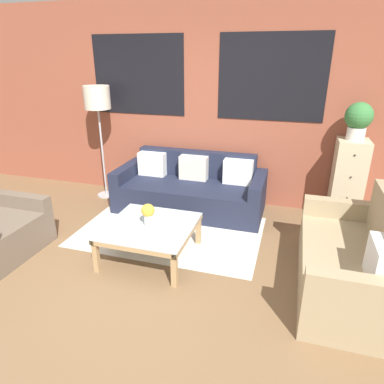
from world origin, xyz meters
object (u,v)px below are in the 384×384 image
object	(u,v)px
couch_dark	(191,190)
floor_lamp	(97,102)
potted_plant	(358,119)
coffee_table	(150,230)
drawer_cabinet	(347,182)
flower_vase	(148,213)
settee_vintage	(353,263)

from	to	relation	value
couch_dark	floor_lamp	distance (m)	1.84
potted_plant	coffee_table	bearing A→B (deg)	-143.48
drawer_cabinet	flower_vase	xyz separation A→B (m)	(-2.11, -1.55, -0.03)
couch_dark	floor_lamp	bearing A→B (deg)	176.62
settee_vintage	floor_lamp	world-z (taller)	floor_lamp
settee_vintage	coffee_table	bearing A→B (deg)	179.59
coffee_table	drawer_cabinet	distance (m)	2.62
couch_dark	drawer_cabinet	bearing A→B (deg)	5.61
settee_vintage	floor_lamp	bearing A→B (deg)	156.91
floor_lamp	potted_plant	distance (m)	3.48
settee_vintage	potted_plant	bearing A→B (deg)	87.10
coffee_table	drawer_cabinet	world-z (taller)	drawer_cabinet
floor_lamp	drawer_cabinet	bearing A→B (deg)	1.94
floor_lamp	couch_dark	bearing A→B (deg)	-3.38
couch_dark	coffee_table	xyz separation A→B (m)	(-0.04, -1.35, 0.05)
couch_dark	coffee_table	bearing A→B (deg)	-91.83
couch_dark	potted_plant	bearing A→B (deg)	5.62
couch_dark	drawer_cabinet	xyz separation A→B (m)	(2.05, 0.20, 0.27)
floor_lamp	flower_vase	distance (m)	2.18
couch_dark	potted_plant	world-z (taller)	potted_plant
coffee_table	floor_lamp	world-z (taller)	floor_lamp
drawer_cabinet	flower_vase	world-z (taller)	drawer_cabinet
coffee_table	couch_dark	bearing A→B (deg)	88.17
couch_dark	potted_plant	distance (m)	2.33
coffee_table	potted_plant	bearing A→B (deg)	36.52
couch_dark	drawer_cabinet	size ratio (longest dim) A/B	1.87
couch_dark	potted_plant	size ratio (longest dim) A/B	4.52
couch_dark	settee_vintage	size ratio (longest dim) A/B	1.31
floor_lamp	drawer_cabinet	world-z (taller)	floor_lamp
potted_plant	settee_vintage	bearing A→B (deg)	-92.90
settee_vintage	flower_vase	bearing A→B (deg)	179.50
drawer_cabinet	potted_plant	world-z (taller)	potted_plant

